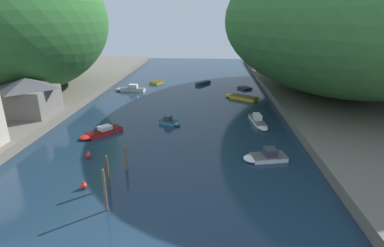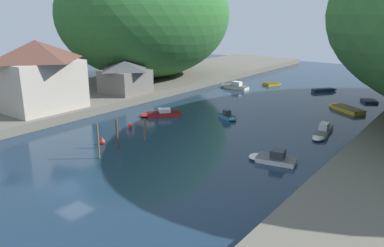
{
  "view_description": "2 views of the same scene",
  "coord_description": "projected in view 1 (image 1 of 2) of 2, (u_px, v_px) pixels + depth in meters",
  "views": [
    {
      "loc": [
        5.18,
        -14.45,
        14.63
      ],
      "look_at": [
        2.9,
        22.14,
        1.37
      ],
      "focal_mm": 28.0,
      "sensor_mm": 36.0,
      "label": 1
    },
    {
      "loc": [
        25.63,
        -16.81,
        13.87
      ],
      "look_at": [
        -1.12,
        18.14,
        0.93
      ],
      "focal_mm": 35.0,
      "sensor_mm": 36.0,
      "label": 2
    }
  ],
  "objects": [
    {
      "name": "boat_navy_launch",
      "position": [
        130.0,
        89.0,
        61.2
      ],
      "size": [
        6.23,
        2.02,
        1.44
      ],
      "rotation": [
        0.0,
        0.0,
        1.5
      ],
      "color": "silver",
      "rests_on": "water_surface"
    },
    {
      "name": "boat_far_right_bank",
      "position": [
        265.0,
        156.0,
        32.08
      ],
      "size": [
        4.91,
        2.84,
        1.3
      ],
      "rotation": [
        0.0,
        0.0,
        1.77
      ],
      "color": "white",
      "rests_on": "water_surface"
    },
    {
      "name": "boathouse_shed",
      "position": [
        28.0,
        96.0,
        42.69
      ],
      "size": [
        7.29,
        7.03,
        5.21
      ],
      "color": "slate",
      "rests_on": "left_bank"
    },
    {
      "name": "mooring_post_nearest",
      "position": [
        105.0,
        190.0,
        23.23
      ],
      "size": [
        0.2,
        0.2,
        3.73
      ],
      "color": "brown",
      "rests_on": "water_surface"
    },
    {
      "name": "mooring_post_middle",
      "position": [
        126.0,
        158.0,
        29.82
      ],
      "size": [
        0.27,
        0.27,
        2.57
      ],
      "color": "brown",
      "rests_on": "water_surface"
    },
    {
      "name": "boat_small_dinghy",
      "position": [
        100.0,
        132.0,
        38.84
      ],
      "size": [
        4.99,
        5.52,
        1.04
      ],
      "rotation": [
        0.0,
        0.0,
        2.45
      ],
      "color": "red",
      "rests_on": "water_surface"
    },
    {
      "name": "channel_buoy_near",
      "position": [
        84.0,
        185.0,
        26.73
      ],
      "size": [
        0.57,
        0.57,
        0.86
      ],
      "color": "red",
      "rests_on": "water_surface"
    },
    {
      "name": "water_surface",
      "position": [
        177.0,
        114.0,
        47.0
      ],
      "size": [
        130.0,
        130.0,
        0.0
      ],
      "primitive_type": "plane",
      "color": "#192D42",
      "rests_on": "ground"
    },
    {
      "name": "boat_far_upstream",
      "position": [
        158.0,
        82.0,
        68.48
      ],
      "size": [
        3.41,
        4.01,
        0.52
      ],
      "rotation": [
        0.0,
        0.0,
        5.81
      ],
      "color": "gold",
      "rests_on": "water_surface"
    },
    {
      "name": "channel_buoy_far",
      "position": [
        88.0,
        155.0,
        32.53
      ],
      "size": [
        0.57,
        0.57,
        0.86
      ],
      "color": "red",
      "rests_on": "water_surface"
    },
    {
      "name": "right_bank",
      "position": [
        357.0,
        114.0,
        45.19
      ],
      "size": [
        22.0,
        120.0,
        1.17
      ],
      "color": "#666056",
      "rests_on": "ground"
    },
    {
      "name": "boat_open_rowboat",
      "position": [
        170.0,
        122.0,
        42.54
      ],
      "size": [
        3.37,
        2.46,
        1.2
      ],
      "rotation": [
        0.0,
        0.0,
        4.26
      ],
      "color": "teal",
      "rests_on": "water_surface"
    },
    {
      "name": "boat_white_cruiser",
      "position": [
        244.0,
        88.0,
        63.39
      ],
      "size": [
        3.36,
        3.71,
        0.39
      ],
      "rotation": [
        0.0,
        0.0,
        0.54
      ],
      "color": "navy",
      "rests_on": "water_surface"
    },
    {
      "name": "mooring_post_second",
      "position": [
        107.0,
        172.0,
        26.39
      ],
      "size": [
        0.27,
        0.27,
        3.26
      ],
      "color": "#4C3D2D",
      "rests_on": "water_surface"
    },
    {
      "name": "boat_red_skiff",
      "position": [
        240.0,
        97.0,
        55.81
      ],
      "size": [
        6.39,
        5.25,
        0.6
      ],
      "rotation": [
        0.0,
        0.0,
        0.97
      ],
      "color": "gold",
      "rests_on": "water_surface"
    },
    {
      "name": "boat_moored_right",
      "position": [
        204.0,
        83.0,
        67.69
      ],
      "size": [
        3.87,
        4.85,
        0.6
      ],
      "rotation": [
        0.0,
        0.0,
        5.67
      ],
      "color": "navy",
      "rests_on": "water_surface"
    },
    {
      "name": "boat_near_quay",
      "position": [
        259.0,
        121.0,
        42.76
      ],
      "size": [
        2.19,
        6.65,
        1.22
      ],
      "rotation": [
        0.0,
        0.0,
        3.27
      ],
      "color": "white",
      "rests_on": "water_surface"
    },
    {
      "name": "hillside_right",
      "position": [
        342.0,
        21.0,
        53.37
      ],
      "size": [
        41.8,
        58.53,
        25.15
      ],
      "color": "#387033",
      "rests_on": "right_bank"
    },
    {
      "name": "hillside_left",
      "position": [
        23.0,
        22.0,
        53.33
      ],
      "size": [
        28.31,
        39.64,
        24.84
      ],
      "color": "#2D662D",
      "rests_on": "left_bank"
    },
    {
      "name": "left_bank",
      "position": [
        9.0,
        108.0,
        48.4
      ],
      "size": [
        22.0,
        120.0,
        1.17
      ],
      "color": "#666056",
      "rests_on": "ground"
    }
  ]
}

